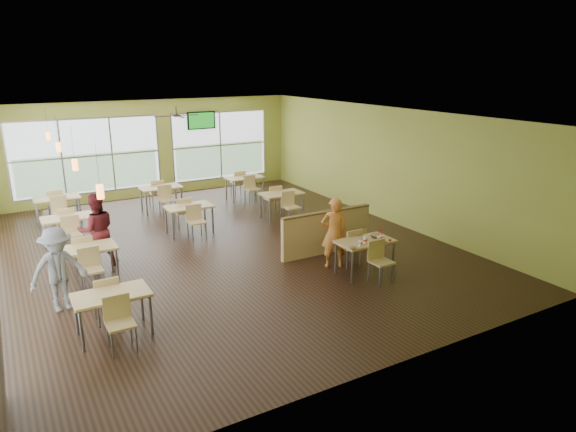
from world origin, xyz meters
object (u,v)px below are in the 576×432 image
object	(u,v)px
main_table	(365,246)
food_basket	(376,236)
half_wall_divider	(326,232)
man_plaid	(334,233)

from	to	relation	value
main_table	food_basket	size ratio (longest dim) A/B	5.77
main_table	food_basket	world-z (taller)	main_table
half_wall_divider	main_table	bearing A→B (deg)	-90.00
main_table	half_wall_divider	bearing A→B (deg)	90.00
half_wall_divider	food_basket	world-z (taller)	half_wall_divider
man_plaid	food_basket	xyz separation A→B (m)	(0.69, -0.61, -0.01)
half_wall_divider	man_plaid	world-z (taller)	man_plaid
main_table	food_basket	xyz separation A→B (m)	(0.34, 0.04, 0.15)
half_wall_divider	man_plaid	distance (m)	0.91
main_table	man_plaid	distance (m)	0.75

